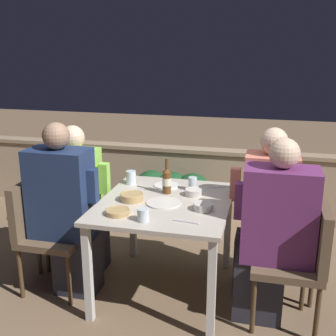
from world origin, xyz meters
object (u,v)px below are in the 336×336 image
(person_navy_jumper, at_px, (66,210))
(chair_right_near, at_px, (303,253))
(potted_plant, at_px, (52,193))
(chair_left_far, at_px, (59,208))
(person_purple_stripe, at_px, (273,233))
(chair_right_far, at_px, (291,230))
(beer_bottle, at_px, (167,180))
(person_green_blouse, at_px, (80,199))
(person_coral_top, at_px, (265,212))
(chair_left_near, at_px, (43,225))

(person_navy_jumper, distance_m, chair_right_near, 1.66)
(potted_plant, bearing_deg, chair_left_far, -56.78)
(chair_right_near, height_order, person_purple_stripe, person_purple_stripe)
(chair_right_far, relative_size, beer_bottle, 3.16)
(chair_left_far, relative_size, chair_right_far, 1.00)
(chair_left_far, distance_m, person_green_blouse, 0.22)
(chair_right_far, bearing_deg, person_coral_top, 180.00)
(person_purple_stripe, distance_m, beer_bottle, 0.86)
(chair_left_far, bearing_deg, person_navy_jumper, -54.00)
(chair_left_far, height_order, person_purple_stripe, person_purple_stripe)
(chair_left_near, xyz_separation_m, person_coral_top, (1.59, 0.33, 0.12))
(person_coral_top, xyz_separation_m, potted_plant, (-2.04, 0.61, -0.24))
(beer_bottle, bearing_deg, person_coral_top, 2.19)
(person_purple_stripe, distance_m, person_coral_top, 0.34)
(person_green_blouse, xyz_separation_m, person_coral_top, (1.44, -0.00, 0.03))
(chair_right_near, relative_size, person_purple_stripe, 0.67)
(person_purple_stripe, bearing_deg, person_green_blouse, 167.50)
(chair_right_near, bearing_deg, person_purple_stripe, 180.00)
(person_navy_jumper, distance_m, chair_right_far, 1.63)
(beer_bottle, xyz_separation_m, potted_plant, (-1.32, 0.63, -0.44))
(chair_left_far, height_order, person_coral_top, person_coral_top)
(chair_left_near, distance_m, person_navy_jumper, 0.24)
(person_navy_jumper, bearing_deg, potted_plant, 124.23)
(chair_right_near, height_order, chair_right_far, same)
(person_navy_jumper, xyz_separation_m, chair_right_far, (1.59, 0.33, -0.13))
(chair_left_far, xyz_separation_m, person_green_blouse, (0.20, 0.00, 0.10))
(potted_plant, bearing_deg, person_purple_stripe, -24.09)
(chair_right_far, xyz_separation_m, person_coral_top, (-0.20, 0.00, 0.12))
(person_green_blouse, distance_m, potted_plant, 0.87)
(person_purple_stripe, height_order, chair_right_far, person_purple_stripe)
(chair_left_near, xyz_separation_m, person_purple_stripe, (1.65, 0.00, 0.11))
(chair_left_far, height_order, potted_plant, chair_left_far)
(person_navy_jumper, height_order, chair_right_near, person_navy_jumper)
(person_green_blouse, height_order, chair_right_near, person_green_blouse)
(chair_right_far, xyz_separation_m, potted_plant, (-2.23, 0.61, -0.12))
(chair_left_near, height_order, person_navy_jumper, person_navy_jumper)
(person_green_blouse, bearing_deg, chair_right_far, -0.04)
(chair_left_near, bearing_deg, chair_left_far, 98.11)
(chair_left_far, bearing_deg, chair_left_near, -81.89)
(chair_left_far, bearing_deg, beer_bottle, -1.78)
(chair_right_near, bearing_deg, person_navy_jumper, -179.98)
(person_coral_top, bearing_deg, person_green_blouse, 179.96)
(person_green_blouse, relative_size, beer_bottle, 4.50)
(chair_left_near, bearing_deg, potted_plant, 115.29)
(chair_left_near, height_order, potted_plant, chair_left_near)
(chair_left_near, height_order, chair_left_far, same)
(chair_right_near, bearing_deg, person_green_blouse, 168.90)
(chair_left_near, distance_m, person_purple_stripe, 1.66)
(chair_left_near, distance_m, chair_right_near, 1.85)
(person_navy_jumper, distance_m, person_green_blouse, 0.34)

